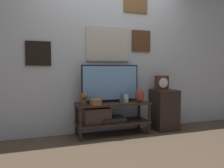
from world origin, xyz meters
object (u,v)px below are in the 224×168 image
at_px(decorative_bust, 84,98).
at_px(mantel_clock, 162,83).
at_px(candle_jar, 126,99).
at_px(vase_wide_bowl, 96,102).
at_px(vase_slim_bronze, 122,97).
at_px(vase_urn_stoneware, 139,95).
at_px(television, 110,83).

xyz_separation_m(decorative_bust, mantel_clock, (1.37, 0.05, 0.20)).
xyz_separation_m(candle_jar, decorative_bust, (-0.67, 0.03, 0.04)).
relative_size(vase_wide_bowl, vase_slim_bronze, 1.00).
relative_size(vase_slim_bronze, vase_urn_stoneware, 0.81).
height_order(television, decorative_bust, television).
relative_size(vase_urn_stoneware, decorative_bust, 1.30).
bearing_deg(vase_urn_stoneware, mantel_clock, 17.92).
bearing_deg(mantel_clock, vase_wide_bowl, -171.79).
xyz_separation_m(vase_slim_bronze, vase_urn_stoneware, (0.29, -0.03, 0.02)).
xyz_separation_m(vase_wide_bowl, mantel_clock, (1.22, 0.18, 0.25)).
distance_m(television, vase_urn_stoneware, 0.50).
distance_m(candle_jar, mantel_clock, 0.74).
height_order(candle_jar, decorative_bust, decorative_bust).
bearing_deg(decorative_bust, vase_slim_bronze, -8.20).
bearing_deg(television, candle_jar, -29.49).
bearing_deg(vase_slim_bronze, decorative_bust, 171.80).
height_order(vase_wide_bowl, candle_jar, candle_jar).
distance_m(television, vase_slim_bronze, 0.30).
xyz_separation_m(television, vase_slim_bronze, (0.12, -0.18, -0.21)).
distance_m(television, decorative_bust, 0.51).
height_order(decorative_bust, mantel_clock, mantel_clock).
bearing_deg(candle_jar, vase_urn_stoneware, -22.31).
bearing_deg(vase_wide_bowl, decorative_bust, 141.34).
bearing_deg(mantel_clock, vase_urn_stoneware, -162.08).
bearing_deg(candle_jar, television, 150.51).
height_order(television, vase_wide_bowl, television).
bearing_deg(vase_wide_bowl, vase_slim_bronze, 5.25).
distance_m(vase_slim_bronze, vase_urn_stoneware, 0.29).
height_order(vase_wide_bowl, vase_slim_bronze, vase_slim_bronze).
xyz_separation_m(vase_wide_bowl, vase_slim_bronze, (0.42, 0.04, 0.05)).
bearing_deg(candle_jar, decorative_bust, 177.50).
bearing_deg(candle_jar, vase_wide_bowl, -169.90).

